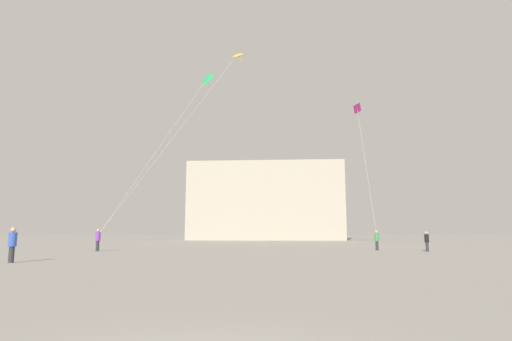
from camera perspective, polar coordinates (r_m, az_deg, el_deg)
The scene contains 8 objects.
person_in_blue at distance 25.20m, azimuth -30.78°, elevation -8.67°, with size 0.40×0.40×1.83m.
person_in_green at distance 36.95m, azimuth 16.44°, elevation -9.17°, with size 0.36×0.36×1.67m.
person_in_purple at distance 36.33m, azimuth -21.14°, elevation -8.85°, with size 0.39×0.39×1.80m.
person_in_black at distance 36.08m, azimuth 22.66°, elevation -8.97°, with size 0.35×0.35×1.59m.
kite_amber_diamond at distance 33.50m, azimuth -3.04°, elevation 15.24°, with size 12.24×3.33×14.42m.
kite_emerald_diamond at distance 39.22m, azimuth -6.88°, elevation 12.48°, with size 9.06×3.63×14.99m.
kite_magenta_delta at distance 44.68m, azimuth 13.90°, elevation 8.06°, with size 1.21×6.96×13.52m.
building_left_hall at distance 76.29m, azimuth 1.43°, elevation -4.42°, with size 27.67×12.72×13.80m.
Camera 1 is at (1.05, -4.41, 1.65)m, focal length 28.76 mm.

